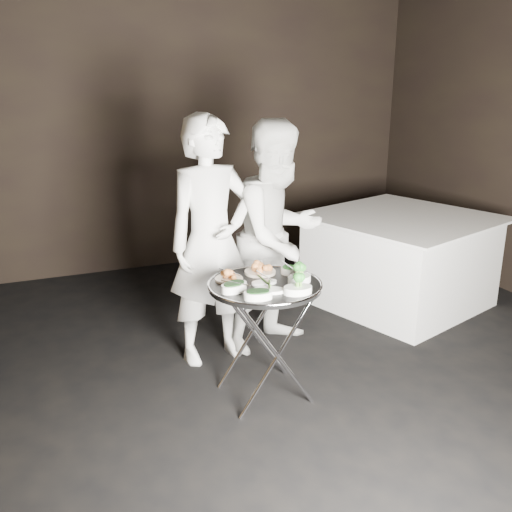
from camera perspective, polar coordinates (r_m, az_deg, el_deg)
name	(u,v)px	position (r m, az deg, el deg)	size (l,w,h in m)	color
floor	(303,427)	(3.75, 4.75, -16.68)	(6.00, 7.00, 0.05)	black
wall_back	(160,133)	(6.46, -9.62, 12.05)	(6.00, 0.05, 3.00)	black
tray_stand	(265,335)	(3.81, 0.88, -7.93)	(0.54, 0.46, 0.79)	silver
serving_tray	(265,285)	(3.67, 0.90, -2.93)	(0.75, 0.75, 0.04)	black
potato_plate_a	(229,276)	(3.72, -2.73, -2.02)	(0.18, 0.18, 0.07)	beige
potato_plate_b	(260,269)	(3.85, 0.41, -1.27)	(0.22, 0.22, 0.08)	beige
greens_bowl	(289,269)	(3.86, 3.34, -1.33)	(0.11, 0.11, 0.07)	white
asparagus_plate_a	(264,282)	(3.66, 0.82, -2.58)	(0.17, 0.10, 0.03)	white
asparagus_plate_b	(269,289)	(3.52, 1.33, -3.34)	(0.22, 0.18, 0.04)	white
spinach_bowl_a	(234,286)	(3.54, -2.20, -3.00)	(0.21, 0.17, 0.08)	white
spinach_bowl_b	(258,294)	(3.41, 0.21, -3.79)	(0.19, 0.14, 0.07)	white
broccoli_bowl_a	(299,277)	(3.70, 4.36, -2.15)	(0.20, 0.16, 0.07)	white
broccoli_bowl_b	(298,288)	(3.50, 4.20, -3.23)	(0.19, 0.15, 0.07)	white
serving_utensils	(263,272)	(3.72, 0.72, -1.65)	(0.59, 0.43, 0.01)	silver
waiter_left	(211,242)	(4.19, -4.51, 1.43)	(0.67, 0.44, 1.85)	silver
waiter_right	(279,236)	(4.42, 2.28, 1.96)	(0.87, 0.68, 1.79)	silver
dining_table	(399,260)	(5.55, 14.15, -0.38)	(1.50, 1.50, 0.86)	white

